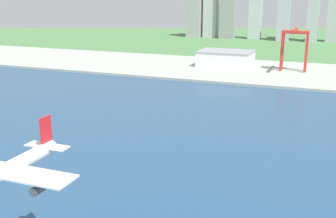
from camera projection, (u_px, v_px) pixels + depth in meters
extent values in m
plane|color=#477443|center=(206.00, 125.00, 261.08)|extent=(2400.00, 2400.00, 0.00)
cube|color=navy|center=(171.00, 159.00, 207.35)|extent=(840.00, 360.00, 0.15)
cube|color=#9DA699|center=(260.00, 72.00, 430.83)|extent=(840.00, 140.00, 2.50)
cylinder|color=silver|center=(4.00, 172.00, 106.51)|extent=(4.65, 39.73, 4.22)
cube|color=silver|center=(9.00, 172.00, 108.46)|extent=(36.66, 9.12, 0.50)
cube|color=red|center=(46.00, 134.00, 121.34)|extent=(0.55, 4.77, 10.13)
cube|color=silver|center=(47.00, 146.00, 122.34)|extent=(13.21, 4.51, 0.36)
cylinder|color=#4C4F54|center=(40.00, 188.00, 104.43)|extent=(2.38, 5.58, 2.32)
cube|color=#B72D23|center=(282.00, 52.00, 423.50)|extent=(2.20, 2.20, 37.59)
cube|color=#B72D23|center=(306.00, 54.00, 415.07)|extent=(2.20, 2.20, 37.59)
cube|color=#B72D23|center=(283.00, 51.00, 430.66)|extent=(2.20, 2.20, 37.59)
cube|color=#B72D23|center=(307.00, 53.00, 422.23)|extent=(2.20, 2.20, 37.59)
cube|color=#B72D23|center=(296.00, 32.00, 417.53)|extent=(25.88, 10.00, 2.80)
cube|color=#B72D23|center=(295.00, 30.00, 406.91)|extent=(2.60, 44.13, 2.60)
cube|color=white|center=(226.00, 59.00, 456.37)|extent=(55.78, 41.37, 15.13)
cube|color=gray|center=(226.00, 51.00, 454.21)|extent=(56.89, 42.20, 1.20)
cube|color=#9B989C|center=(195.00, 12.00, 776.49)|extent=(26.71, 23.40, 90.66)
cube|color=#AEB2B3|center=(211.00, 2.00, 767.27)|extent=(24.78, 21.11, 124.96)
cube|color=gray|center=(228.00, 11.00, 748.29)|extent=(26.55, 15.70, 96.24)
cube|color=#B2B8BE|center=(255.00, 19.00, 742.84)|extent=(20.66, 17.09, 70.49)
cube|color=#ACAABA|center=(284.00, 20.00, 713.83)|extent=(19.18, 22.84, 69.53)
cube|color=#A7ACB2|center=(314.00, 1.00, 694.19)|extent=(17.63, 27.86, 133.76)
cube|color=#A5A8AE|center=(333.00, 21.00, 699.39)|extent=(20.82, 16.73, 69.19)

